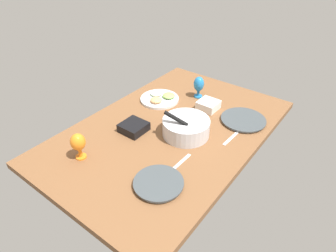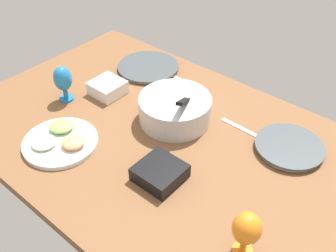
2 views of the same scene
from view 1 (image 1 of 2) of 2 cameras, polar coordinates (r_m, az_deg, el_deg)
name	(u,v)px [view 1 (image 1 of 2)]	position (r cm, az deg, el deg)	size (l,w,h in cm)	color
ground_plane	(170,131)	(188.08, 0.36, -1.02)	(160.00, 104.00, 4.00)	brown
dinner_plate_left	(243,120)	(199.56, 14.36, 1.14)	(29.31, 29.31, 1.92)	silver
dinner_plate_right	(159,184)	(149.02, -1.85, -11.07)	(25.39, 25.39, 2.38)	silver
mixing_bowl	(186,127)	(179.09, 3.50, -0.14)	(28.85, 28.85, 17.89)	silver
fruit_platter	(160,98)	(216.78, -1.55, 5.40)	(28.09, 28.09, 4.95)	silver
hurricane_glass_blue	(199,85)	(218.49, 5.98, 7.94)	(7.67, 7.67, 16.23)	#2071B2
hurricane_glass_orange	(78,143)	(165.94, -17.01, -3.17)	(8.29, 8.29, 15.89)	orange
square_bowl_black	(134,127)	(184.68, -6.66, -0.16)	(14.93, 14.93, 5.33)	black
square_bowl_white	(208,105)	(207.42, 7.81, 4.11)	(13.24, 13.24, 5.88)	white
fork_by_left_plate	(231,138)	(182.95, 12.18, -2.21)	(18.00, 1.80, 0.60)	silver
fork_by_right_plate	(180,163)	(161.58, 2.39, -7.10)	(18.00, 1.80, 0.60)	silver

